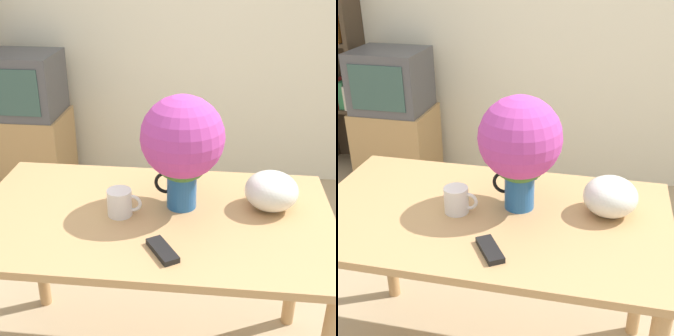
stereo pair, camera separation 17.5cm
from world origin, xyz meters
TOP-DOWN VIEW (x-y plane):
  - wall_back at (0.00, 2.01)m, footprint 8.00×0.05m
  - table at (-0.13, 0.02)m, footprint 1.36×0.79m
  - flower_vase at (-0.02, 0.09)m, footprint 0.31×0.31m
  - coffee_mug at (-0.24, 0.00)m, footprint 0.13×0.09m
  - white_bowl at (0.32, 0.11)m, footprint 0.20×0.20m
  - remote_control at (-0.06, -0.23)m, footprint 0.13×0.15m
  - tv_stand at (-1.29, 1.64)m, footprint 0.56×0.46m
  - tv_set at (-1.29, 1.64)m, footprint 0.51×0.45m

SIDE VIEW (x-z plane):
  - tv_stand at x=-1.29m, z-range 0.00..0.59m
  - table at x=-0.13m, z-range 0.28..1.06m
  - remote_control at x=-0.06m, z-range 0.78..0.80m
  - tv_set at x=-1.29m, z-range 0.59..1.03m
  - coffee_mug at x=-0.24m, z-range 0.78..0.89m
  - white_bowl at x=0.32m, z-range 0.78..0.93m
  - flower_vase at x=-0.02m, z-range 0.82..1.27m
  - wall_back at x=0.00m, z-range 0.00..2.60m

